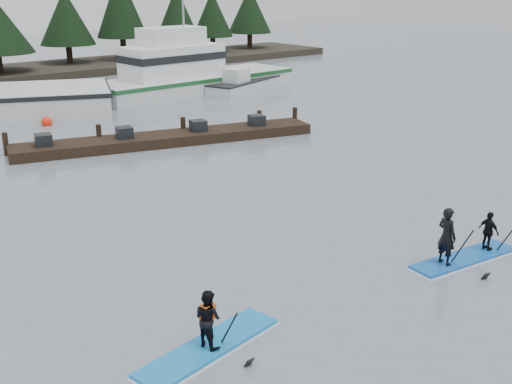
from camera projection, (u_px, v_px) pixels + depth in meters
ground at (412, 295)px, 15.58m from camera, size 160.00×160.00×0.00m
fishing_boat_medium at (189, 83)px, 42.81m from camera, size 14.60×4.92×8.58m
skiff at (244, 86)px, 43.33m from camera, size 6.74×4.03×0.75m
floating_dock at (168, 139)px, 29.73m from camera, size 13.97×5.60×0.47m
buoy_c at (244, 89)px, 44.34m from camera, size 0.60×0.60×0.60m
buoy_b at (47, 125)px, 33.48m from camera, size 0.54×0.54×0.54m
paddleboard_solo at (208, 333)px, 13.15m from camera, size 3.57×1.42×1.83m
paddleboard_duo at (463, 244)px, 17.28m from camera, size 3.50×1.40×2.20m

